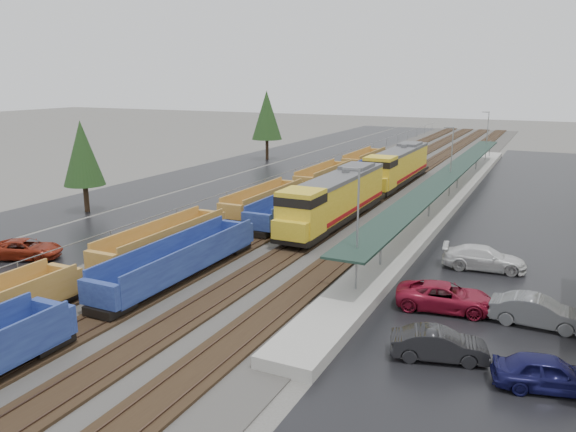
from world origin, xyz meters
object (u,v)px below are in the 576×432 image
Objects in this scene: parked_car_east_b at (445,297)px; parked_car_east_e at (538,312)px; well_string_yellow at (221,219)px; locomotive_lead at (335,199)px; well_string_blue at (247,231)px; parked_car_east_c at (484,258)px; parked_car_east_d at (548,373)px; parked_car_east_a at (439,345)px; parked_car_west_c at (25,249)px; locomotive_trail at (397,166)px.

parked_car_east_b is 1.13× the size of parked_car_east_e.
parked_car_east_e is (25.46, -8.74, -0.32)m from well_string_yellow.
locomotive_lead is 0.20× the size of well_string_blue.
parked_car_east_d is at bearing -170.52° from parked_car_east_c.
parked_car_east_c is (1.07, 8.25, 0.04)m from parked_car_east_b.
parked_car_east_e is at bearing -98.63° from parked_car_east_b.
parked_car_east_a is 0.99× the size of parked_car_east_d.
parked_car_east_c is 15.67m from parked_car_east_d.
locomotive_lead is at bearing 32.51° from parked_car_east_b.
parked_car_west_c is 29.78m from parked_car_east_b.
parked_car_east_d is at bearing -113.74° from parked_car_east_a.
well_string_blue is at bearing -75.08° from parked_car_west_c.
parked_car_east_b is (-0.85, 6.09, 0.03)m from parked_car_east_a.
locomotive_trail is at bearing 11.61° from parked_car_east_b.
parked_car_west_c is (-8.92, -12.59, -0.40)m from well_string_yellow.
parked_car_east_d is (4.71, -0.68, 0.03)m from parked_car_east_a.
well_string_blue is (4.00, -2.46, 0.05)m from well_string_yellow.
parked_car_west_c is 1.15× the size of parked_car_east_d.
well_string_blue is 16.42m from parked_car_west_c.
well_string_yellow reaches higher than parked_car_east_d.
parked_car_east_a reaches higher than parked_car_west_c.
well_string_blue is at bearing -114.73° from locomotive_lead.
locomotive_lead is 3.91× the size of parked_car_west_c.
locomotive_lead is 23.05m from parked_car_east_e.
locomotive_trail is at bearing 9.98° from parked_car_east_d.
parked_car_east_c is (0.22, 14.34, 0.06)m from parked_car_east_a.
locomotive_trail is at bearing 73.62° from well_string_yellow.
locomotive_lead reaches higher than well_string_blue.
locomotive_trail is 43.30m from parked_car_west_c.
parked_car_east_b is 8.32m from parked_car_east_c.
well_string_yellow is 26.92m from parked_car_east_e.
well_string_yellow is 26.03m from parked_car_east_a.
parked_car_east_a is (13.45, -41.97, -1.72)m from locomotive_trail.
parked_car_east_b is (20.60, -8.66, -0.36)m from well_string_yellow.
parked_car_east_c reaches higher than parked_car_east_e.
parked_car_east_a is 7.23m from parked_car_east_e.
locomotive_trail reaches higher than parked_car_east_d.
parked_car_east_c reaches higher than parked_car_west_c.
well_string_blue is at bearing 46.58° from parked_car_east_d.
well_string_yellow is 15.44m from parked_car_west_c.
well_string_blue is 22.36m from parked_car_east_e.
parked_car_east_a is 4.76m from parked_car_east_d.
well_string_yellow is 18.71× the size of parked_car_east_e.
well_string_blue is 25.67m from parked_car_east_d.
parked_car_west_c is at bearing -141.89° from well_string_blue.
parked_car_east_b is 8.75m from parked_car_east_d.
parked_car_east_b is at bearing -20.47° from well_string_blue.
locomotive_lead is 15.29m from parked_car_east_c.
well_string_yellow is at bearing 81.77° from parked_car_east_c.
locomotive_trail is 46.38m from parked_car_east_d.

